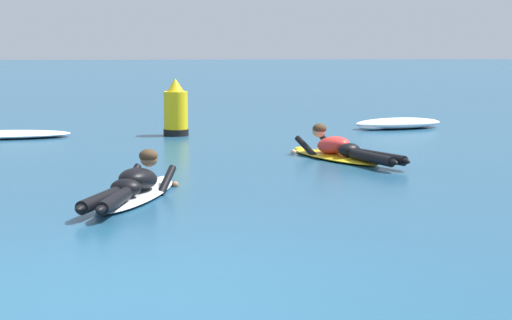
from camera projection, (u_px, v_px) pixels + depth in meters
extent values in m
plane|color=navy|center=(170.00, 134.00, 15.51)|extent=(120.00, 120.00, 0.00)
ellipsoid|color=silver|center=(137.00, 194.00, 9.24)|extent=(1.05, 2.21, 0.07)
ellipsoid|color=silver|center=(164.00, 179.00, 10.24)|extent=(0.23, 0.24, 0.06)
ellipsoid|color=black|center=(138.00, 179.00, 9.27)|extent=(0.56, 0.76, 0.35)
ellipsoid|color=black|center=(126.00, 188.00, 8.89)|extent=(0.40, 0.36, 0.20)
cylinder|color=black|center=(100.00, 200.00, 8.36)|extent=(0.39, 0.82, 0.14)
ellipsoid|color=black|center=(81.00, 208.00, 7.97)|extent=(0.15, 0.24, 0.08)
cylinder|color=black|center=(115.00, 201.00, 8.33)|extent=(0.30, 0.83, 0.14)
ellipsoid|color=black|center=(102.00, 209.00, 7.93)|extent=(0.15, 0.24, 0.08)
cylinder|color=black|center=(131.00, 180.00, 9.69)|extent=(0.23, 0.56, 0.32)
sphere|color=#8C6647|center=(141.00, 183.00, 10.06)|extent=(0.09, 0.09, 0.09)
cylinder|color=black|center=(166.00, 181.00, 9.59)|extent=(0.23, 0.56, 0.32)
sphere|color=#8C6647|center=(175.00, 185.00, 9.94)|extent=(0.09, 0.09, 0.09)
sphere|color=#8C6647|center=(149.00, 158.00, 9.63)|extent=(0.21, 0.21, 0.21)
ellipsoid|color=#47331E|center=(148.00, 156.00, 9.61)|extent=(0.26, 0.25, 0.16)
ellipsoid|color=yellow|center=(335.00, 156.00, 12.26)|extent=(1.39, 2.02, 0.07)
ellipsoid|color=yellow|center=(301.00, 149.00, 13.06)|extent=(0.27, 0.27, 0.06)
ellipsoid|color=red|center=(334.00, 145.00, 12.28)|extent=(0.65, 0.78, 0.35)
ellipsoid|color=black|center=(349.00, 150.00, 11.95)|extent=(0.43, 0.40, 0.20)
cylinder|color=black|center=(371.00, 158.00, 11.38)|extent=(0.49, 0.92, 0.14)
ellipsoid|color=black|center=(392.00, 162.00, 10.97)|extent=(0.19, 0.24, 0.08)
cylinder|color=black|center=(381.00, 157.00, 11.46)|extent=(0.59, 0.89, 0.14)
ellipsoid|color=black|center=(404.00, 161.00, 11.07)|extent=(0.19, 0.24, 0.08)
cylinder|color=black|center=(307.00, 149.00, 12.50)|extent=(0.35, 0.58, 0.34)
sphere|color=tan|center=(294.00, 152.00, 12.85)|extent=(0.09, 0.09, 0.09)
cylinder|color=black|center=(332.00, 147.00, 12.70)|extent=(0.35, 0.58, 0.34)
sphere|color=tan|center=(318.00, 151.00, 13.03)|extent=(0.09, 0.09, 0.09)
sphere|color=tan|center=(319.00, 130.00, 12.59)|extent=(0.21, 0.21, 0.21)
ellipsoid|color=#47331E|center=(320.00, 128.00, 12.57)|extent=(0.29, 0.28, 0.16)
ellipsoid|color=white|center=(398.00, 123.00, 16.45)|extent=(1.95, 1.15, 0.21)
ellipsoid|color=white|center=(416.00, 124.00, 16.70)|extent=(0.68, 0.41, 0.15)
ellipsoid|color=white|center=(375.00, 127.00, 16.23)|extent=(0.73, 0.52, 0.12)
ellipsoid|color=white|center=(4.00, 134.00, 14.89)|extent=(2.41, 1.08, 0.12)
ellipsoid|color=white|center=(38.00, 134.00, 15.11)|extent=(0.92, 0.62, 0.09)
cylinder|color=yellow|center=(176.00, 114.00, 15.20)|extent=(0.44, 0.44, 0.81)
cone|color=yellow|center=(175.00, 85.00, 15.12)|extent=(0.31, 0.31, 0.24)
cylinder|color=black|center=(176.00, 132.00, 15.25)|extent=(0.46, 0.46, 0.12)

